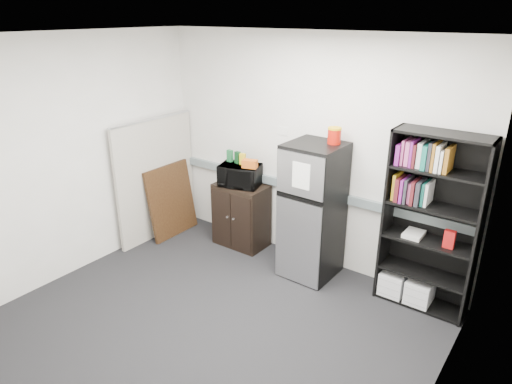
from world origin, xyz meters
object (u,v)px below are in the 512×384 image
at_px(bookshelf, 430,219).
at_px(refrigerator, 312,211).
at_px(cubicle_partition, 156,178).
at_px(cabinet, 241,215).
at_px(microwave, 240,175).

height_order(bookshelf, refrigerator, bookshelf).
xyz_separation_m(bookshelf, refrigerator, (-1.23, -0.15, -0.19)).
bearing_deg(cubicle_partition, cabinet, 21.02).
distance_m(cubicle_partition, microwave, 1.18).
bearing_deg(cubicle_partition, refrigerator, 8.91).
bearing_deg(cabinet, microwave, -90.00).
relative_size(cabinet, microwave, 1.68).
distance_m(bookshelf, microwave, 2.31).
distance_m(cubicle_partition, refrigerator, 2.20).
xyz_separation_m(cabinet, refrigerator, (1.08, -0.08, 0.37)).
height_order(cubicle_partition, cabinet, cubicle_partition).
distance_m(cabinet, refrigerator, 1.14).
bearing_deg(microwave, refrigerator, -20.26).
xyz_separation_m(cubicle_partition, microwave, (1.10, 0.40, 0.16)).
xyz_separation_m(cabinet, microwave, (0.00, -0.02, 0.55)).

